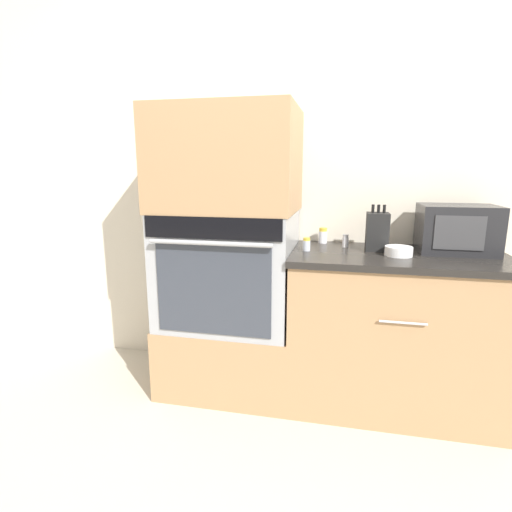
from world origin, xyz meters
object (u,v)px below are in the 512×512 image
object	(u,v)px
bowl	(399,251)
condiment_jar_mid	(323,236)
condiment_jar_far	(345,241)
condiment_jar_near	(307,244)
microwave	(457,229)
knife_block	(377,231)
wall_oven	(229,267)

from	to	relation	value
bowl	condiment_jar_mid	size ratio (longest dim) A/B	1.51
bowl	condiment_jar_far	size ratio (longest dim) A/B	1.91
condiment_jar_near	microwave	bearing A→B (deg)	9.22
bowl	condiment_jar_far	world-z (taller)	condiment_jar_far
knife_block	condiment_jar_far	distance (m)	0.19
microwave	knife_block	bearing A→B (deg)	-175.61
condiment_jar_near	condiment_jar_mid	xyz separation A→B (m)	(0.08, 0.26, 0.01)
wall_oven	knife_block	xyz separation A→B (m)	(0.83, 0.08, 0.23)
wall_oven	condiment_jar_far	size ratio (longest dim) A/B	10.23
microwave	knife_block	world-z (taller)	microwave
bowl	condiment_jar_far	distance (m)	0.33
knife_block	condiment_jar_near	bearing A→B (deg)	-165.66
wall_oven	condiment_jar_mid	world-z (taller)	wall_oven
wall_oven	condiment_jar_mid	size ratio (longest dim) A/B	8.09
microwave	knife_block	size ratio (longest dim) A/B	1.52
wall_oven	condiment_jar_near	distance (m)	0.48
condiment_jar_near	condiment_jar_far	xyz separation A→B (m)	(0.21, 0.16, 0.00)
bowl	condiment_jar_mid	bearing A→B (deg)	144.46
microwave	bowl	bearing A→B (deg)	-153.21
microwave	condiment_jar_mid	world-z (taller)	microwave
microwave	knife_block	distance (m)	0.41
wall_oven	condiment_jar_far	bearing A→B (deg)	11.61
wall_oven	knife_block	size ratio (longest dim) A/B	2.98
condiment_jar_near	condiment_jar_mid	bearing A→B (deg)	74.00
wall_oven	condiment_jar_mid	bearing A→B (deg)	24.54
condiment_jar_mid	condiment_jar_far	xyz separation A→B (m)	(0.13, -0.11, -0.01)
condiment_jar_mid	knife_block	bearing A→B (deg)	-28.72
bowl	condiment_jar_near	size ratio (longest dim) A/B	1.92
bowl	condiment_jar_near	distance (m)	0.48
knife_block	condiment_jar_mid	world-z (taller)	knife_block
wall_oven	condiment_jar_far	world-z (taller)	wall_oven
condiment_jar_mid	wall_oven	bearing A→B (deg)	-155.46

